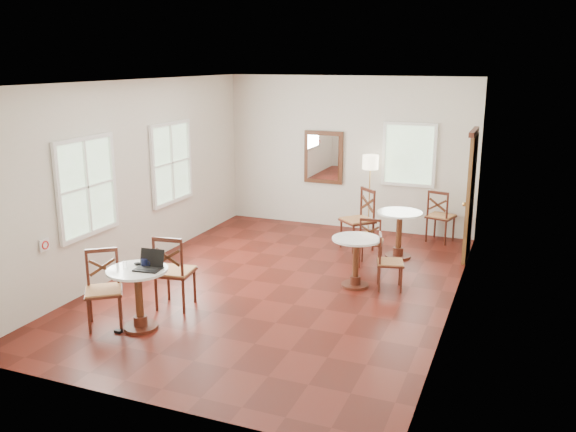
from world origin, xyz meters
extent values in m
plane|color=#50150D|center=(0.00, 0.00, 0.00)|extent=(7.00, 7.00, 0.00)
cube|color=beige|center=(0.00, 3.50, 1.50)|extent=(5.00, 0.02, 3.00)
cube|color=beige|center=(0.00, -3.50, 1.50)|extent=(5.00, 0.02, 3.00)
cube|color=beige|center=(-2.50, 0.00, 1.50)|extent=(0.02, 7.00, 3.00)
cube|color=beige|center=(2.50, 0.00, 1.50)|extent=(0.02, 7.00, 3.00)
cube|color=white|center=(0.00, 0.00, 3.00)|extent=(5.00, 7.00, 0.02)
cube|color=brown|center=(2.46, 2.40, 1.05)|extent=(0.06, 0.90, 2.10)
cube|color=#471D11|center=(2.44, 2.40, 2.15)|extent=(0.08, 1.02, 0.08)
sphere|color=#BF8C3F|center=(2.40, 2.08, 1.00)|extent=(0.07, 0.07, 0.07)
cube|color=#4E2614|center=(-0.50, 3.46, 1.40)|extent=(0.80, 0.05, 1.05)
cube|color=white|center=(-0.50, 3.43, 1.40)|extent=(0.64, 0.02, 0.88)
cube|color=white|center=(-2.47, -2.10, 0.95)|extent=(0.02, 0.16, 0.16)
torus|color=red|center=(-2.46, -2.10, 0.95)|extent=(0.02, 0.12, 0.12)
cube|color=white|center=(-2.47, -1.20, 1.55)|extent=(0.06, 1.22, 1.42)
cube|color=white|center=(-2.47, 1.00, 1.55)|extent=(0.06, 1.22, 1.42)
cube|color=white|center=(1.20, 3.47, 1.55)|extent=(1.02, 0.06, 1.22)
cylinder|color=#471D11|center=(-1.06, -2.07, 0.02)|extent=(0.43, 0.43, 0.04)
cylinder|color=#471D11|center=(-1.06, -2.07, 0.11)|extent=(0.17, 0.17, 0.13)
cylinder|color=#4E2614|center=(-1.06, -2.07, 0.43)|extent=(0.10, 0.10, 0.65)
cylinder|color=#471D11|center=(-1.06, -2.07, 0.73)|extent=(0.15, 0.15, 0.06)
cylinder|color=white|center=(-1.06, -2.07, 0.78)|extent=(0.75, 0.75, 0.03)
cylinder|color=#471D11|center=(1.06, 0.35, 0.02)|extent=(0.41, 0.41, 0.04)
cylinder|color=#471D11|center=(1.06, 0.35, 0.10)|extent=(0.16, 0.16, 0.12)
cylinder|color=#4E2614|center=(1.06, 0.35, 0.41)|extent=(0.09, 0.09, 0.61)
cylinder|color=#471D11|center=(1.06, 0.35, 0.70)|extent=(0.14, 0.14, 0.06)
cylinder|color=white|center=(1.06, 0.35, 0.74)|extent=(0.72, 0.72, 0.03)
cylinder|color=#471D11|center=(1.38, 1.96, 0.02)|extent=(0.44, 0.44, 0.04)
cylinder|color=#471D11|center=(1.38, 1.96, 0.11)|extent=(0.17, 0.17, 0.13)
cylinder|color=#4E2614|center=(1.38, 1.96, 0.44)|extent=(0.10, 0.10, 0.65)
cylinder|color=#471D11|center=(1.38, 1.96, 0.74)|extent=(0.15, 0.15, 0.07)
cylinder|color=white|center=(1.38, 1.96, 0.79)|extent=(0.76, 0.76, 0.03)
cylinder|color=#471D11|center=(-0.85, -1.07, 0.25)|extent=(0.04, 0.04, 0.49)
cylinder|color=#471D11|center=(-0.80, -1.46, 0.25)|extent=(0.04, 0.04, 0.49)
cylinder|color=#471D11|center=(-1.24, -1.13, 0.25)|extent=(0.04, 0.04, 0.49)
cylinder|color=#471D11|center=(-1.18, -1.52, 0.25)|extent=(0.04, 0.04, 0.49)
cube|color=#471D11|center=(-1.02, -1.30, 0.50)|extent=(0.55, 0.55, 0.03)
cube|color=#A86F43|center=(-1.02, -1.30, 0.51)|extent=(0.52, 0.52, 0.04)
cylinder|color=#471D11|center=(-0.80, -1.46, 0.76)|extent=(0.04, 0.04, 0.55)
cylinder|color=#471D11|center=(-1.18, -1.52, 0.76)|extent=(0.04, 0.04, 0.55)
cube|color=#471D11|center=(-0.99, -1.49, 1.02)|extent=(0.42, 0.10, 0.05)
cube|color=#4E2614|center=(-0.99, -1.49, 0.78)|extent=(0.35, 0.08, 0.24)
cube|color=#4E2614|center=(-0.99, -1.49, 0.78)|extent=(0.35, 0.08, 0.24)
cylinder|color=#471D11|center=(-1.55, -2.43, 0.23)|extent=(0.04, 0.04, 0.46)
cylinder|color=#471D11|center=(-1.77, -2.14, 0.23)|extent=(0.04, 0.04, 0.46)
cylinder|color=#471D11|center=(-1.25, -2.21, 0.23)|extent=(0.04, 0.04, 0.46)
cylinder|color=#471D11|center=(-1.47, -1.92, 0.23)|extent=(0.04, 0.04, 0.46)
cube|color=#471D11|center=(-1.51, -2.17, 0.47)|extent=(0.63, 0.63, 0.03)
cube|color=#A86F43|center=(-1.51, -2.17, 0.48)|extent=(0.60, 0.60, 0.04)
cylinder|color=#471D11|center=(-1.77, -2.14, 0.72)|extent=(0.04, 0.04, 0.51)
cylinder|color=#471D11|center=(-1.47, -1.92, 0.72)|extent=(0.04, 0.04, 0.51)
cube|color=#471D11|center=(-1.62, -2.03, 0.96)|extent=(0.33, 0.26, 0.05)
cube|color=#4E2614|center=(-1.62, -2.03, 0.73)|extent=(0.28, 0.22, 0.23)
cube|color=#4E2614|center=(-1.62, -2.03, 0.73)|extent=(0.28, 0.22, 0.23)
cylinder|color=#471D11|center=(1.17, 1.54, 0.20)|extent=(0.03, 0.03, 0.40)
cylinder|color=#471D11|center=(1.22, 1.22, 0.20)|extent=(0.03, 0.03, 0.40)
cylinder|color=#471D11|center=(0.86, 1.50, 0.20)|extent=(0.03, 0.03, 0.40)
cylinder|color=#471D11|center=(0.90, 1.18, 0.20)|extent=(0.03, 0.03, 0.40)
cube|color=#471D11|center=(1.04, 1.36, 0.40)|extent=(0.43, 0.43, 0.03)
cube|color=#A86F43|center=(1.04, 1.36, 0.41)|extent=(0.41, 0.41, 0.04)
cylinder|color=#471D11|center=(1.22, 1.22, 0.62)|extent=(0.03, 0.03, 0.44)
cylinder|color=#471D11|center=(0.90, 1.18, 0.62)|extent=(0.03, 0.03, 0.44)
cube|color=#471D11|center=(1.06, 1.20, 0.82)|extent=(0.34, 0.07, 0.04)
cube|color=#4E2614|center=(1.06, 1.20, 0.62)|extent=(0.29, 0.06, 0.19)
cube|color=#4E2614|center=(1.06, 1.20, 0.62)|extent=(0.29, 0.06, 0.19)
cylinder|color=#471D11|center=(1.75, 0.34, 0.20)|extent=(0.03, 0.03, 0.40)
cylinder|color=#471D11|center=(1.45, 0.25, 0.20)|extent=(0.03, 0.03, 0.40)
cylinder|color=#471D11|center=(1.67, 0.64, 0.20)|extent=(0.03, 0.03, 0.40)
cylinder|color=#471D11|center=(1.36, 0.56, 0.20)|extent=(0.03, 0.03, 0.40)
cube|color=#471D11|center=(1.56, 0.45, 0.40)|extent=(0.48, 0.48, 0.03)
cube|color=#A86F43|center=(1.56, 0.45, 0.41)|extent=(0.45, 0.45, 0.04)
cylinder|color=#471D11|center=(1.45, 0.25, 0.61)|extent=(0.03, 0.03, 0.44)
cylinder|color=#471D11|center=(1.36, 0.56, 0.61)|extent=(0.03, 0.03, 0.44)
cube|color=#471D11|center=(1.41, 0.41, 0.82)|extent=(0.12, 0.33, 0.04)
cube|color=#4E2614|center=(1.41, 0.41, 0.62)|extent=(0.10, 0.28, 0.19)
cube|color=#4E2614|center=(1.41, 0.41, 0.62)|extent=(0.10, 0.28, 0.19)
cylinder|color=#471D11|center=(2.13, 3.32, 0.23)|extent=(0.04, 0.04, 0.46)
cylinder|color=#471D11|center=(2.03, 2.96, 0.23)|extent=(0.04, 0.04, 0.46)
cylinder|color=#471D11|center=(1.77, 3.42, 0.23)|extent=(0.04, 0.04, 0.46)
cylinder|color=#471D11|center=(1.67, 3.06, 0.23)|extent=(0.04, 0.04, 0.46)
cube|color=#471D11|center=(1.90, 3.19, 0.47)|extent=(0.56, 0.56, 0.03)
cube|color=#A86F43|center=(1.90, 3.19, 0.48)|extent=(0.53, 0.53, 0.04)
cylinder|color=#471D11|center=(2.03, 2.96, 0.72)|extent=(0.04, 0.04, 0.52)
cylinder|color=#471D11|center=(1.67, 3.06, 0.72)|extent=(0.04, 0.04, 0.52)
cube|color=#471D11|center=(1.85, 3.01, 0.96)|extent=(0.39, 0.14, 0.05)
cube|color=#4E2614|center=(1.85, 3.01, 0.73)|extent=(0.33, 0.11, 0.23)
cube|color=#4E2614|center=(1.85, 3.01, 0.73)|extent=(0.33, 0.11, 0.23)
cylinder|color=#471D11|center=(0.30, 2.14, 0.26)|extent=(0.04, 0.04, 0.51)
cylinder|color=#471D11|center=(0.57, 2.44, 0.26)|extent=(0.04, 0.04, 0.51)
cylinder|color=#471D11|center=(0.60, 1.86, 0.26)|extent=(0.04, 0.04, 0.51)
cylinder|color=#471D11|center=(0.88, 2.16, 0.26)|extent=(0.04, 0.04, 0.51)
cube|color=#471D11|center=(0.59, 2.15, 0.52)|extent=(0.71, 0.71, 0.03)
cube|color=#A86F43|center=(0.59, 2.15, 0.54)|extent=(0.68, 0.68, 0.05)
cylinder|color=#471D11|center=(0.57, 2.44, 0.80)|extent=(0.04, 0.04, 0.57)
cylinder|color=#471D11|center=(0.88, 2.16, 0.80)|extent=(0.04, 0.04, 0.57)
cube|color=#471D11|center=(0.72, 2.30, 1.06)|extent=(0.35, 0.32, 0.06)
cube|color=#4E2614|center=(0.72, 2.30, 0.81)|extent=(0.29, 0.27, 0.25)
cube|color=#4E2614|center=(0.72, 2.30, 0.81)|extent=(0.29, 0.27, 0.25)
cylinder|color=#BF8C3F|center=(0.54, 3.15, 0.01)|extent=(0.25, 0.25, 0.03)
cylinder|color=#BF8C3F|center=(0.54, 3.15, 0.71)|extent=(0.02, 0.02, 1.42)
cylinder|color=beige|center=(0.54, 3.15, 1.42)|extent=(0.30, 0.30, 0.27)
cube|color=black|center=(-0.91, -2.05, 0.81)|extent=(0.34, 0.26, 0.02)
cube|color=black|center=(-0.91, -2.05, 0.82)|extent=(0.27, 0.16, 0.00)
cube|color=black|center=(-0.92, -1.93, 0.92)|extent=(0.32, 0.10, 0.22)
cube|color=silver|center=(-0.92, -1.93, 0.92)|extent=(0.28, 0.08, 0.18)
ellipsoid|color=black|center=(-1.13, -1.95, 0.82)|extent=(0.11, 0.08, 0.04)
cylinder|color=black|center=(-1.02, -1.97, 0.85)|extent=(0.08, 0.08, 0.10)
torus|color=black|center=(-0.97, -1.97, 0.85)|extent=(0.07, 0.01, 0.07)
cylinder|color=white|center=(-1.20, -2.13, 0.84)|extent=(0.06, 0.06, 0.10)
cube|color=black|center=(-1.25, -2.28, 0.02)|extent=(0.09, 0.06, 0.04)
camera|label=1|loc=(3.28, -7.92, 3.30)|focal=37.69mm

